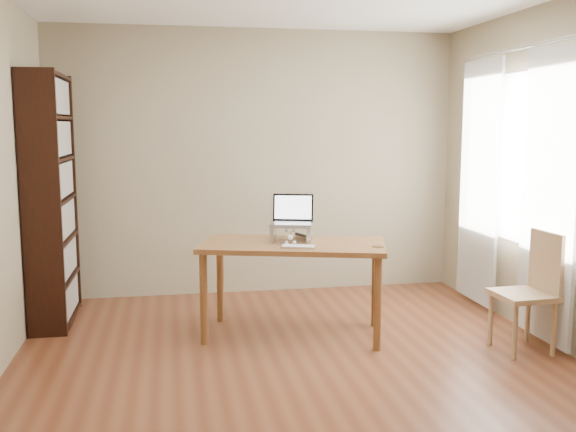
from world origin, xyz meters
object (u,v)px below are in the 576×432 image
(desk, at_px, (293,255))
(laptop, at_px, (290,216))
(bookshelf, at_px, (52,200))
(keyboard, at_px, (298,247))
(chair, at_px, (532,287))
(cat, at_px, (290,233))

(desk, height_order, laptop, laptop)
(bookshelf, height_order, keyboard, bookshelf)
(bookshelf, relative_size, chair, 2.35)
(desk, xyz_separation_m, laptop, (0.00, 0.14, 0.29))
(bookshelf, bearing_deg, laptop, -17.02)
(bookshelf, xyz_separation_m, chair, (3.60, -1.39, -0.57))
(laptop, distance_m, cat, 0.14)
(laptop, bearing_deg, chair, -9.22)
(bookshelf, distance_m, chair, 3.90)
(keyboard, bearing_deg, bookshelf, 173.71)
(keyboard, xyz_separation_m, chair, (1.68, -0.45, -0.28))
(cat, height_order, chair, chair)
(desk, distance_m, chair, 1.81)
(keyboard, distance_m, cat, 0.33)
(bookshelf, xyz_separation_m, keyboard, (1.92, -0.95, -0.29))
(bookshelf, xyz_separation_m, desk, (1.93, -0.73, -0.39))
(bookshelf, xyz_separation_m, laptop, (1.93, -0.59, -0.11))
(desk, xyz_separation_m, chair, (1.67, -0.67, -0.18))
(laptop, distance_m, chair, 1.91)
(cat, distance_m, chair, 1.88)
(desk, height_order, chair, chair)
(keyboard, bearing_deg, cat, 110.66)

